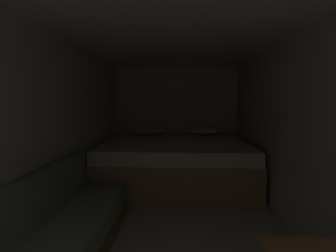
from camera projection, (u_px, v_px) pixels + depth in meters
ground_plane at (173, 234)px, 2.60m from camera, size 7.42×7.42×0.00m
wall_back at (176, 117)px, 5.22m from camera, size 2.60×0.05×2.08m
wall_left at (49, 135)px, 2.55m from camera, size 0.05×5.42×2.08m
wall_right at (303, 136)px, 2.44m from camera, size 0.05×5.42×2.08m
ceiling_slab at (174, 26)px, 2.39m from camera, size 2.60×5.42×0.05m
bed at (176, 161)px, 4.25m from camera, size 2.38×1.96×0.88m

